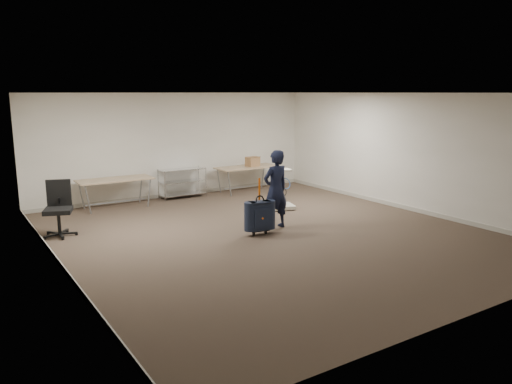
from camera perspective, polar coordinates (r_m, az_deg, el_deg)
ground at (r=10.12m, az=1.59°, el=-4.79°), size 9.00×9.00×0.00m
room_shell at (r=11.24m, az=-2.39°, el=-2.89°), size 8.00×9.00×9.00m
folding_table_left at (r=12.68m, az=-15.81°, el=1.22°), size 1.80×0.75×0.73m
folding_table_right at (r=14.23m, az=-1.04°, el=2.72°), size 1.80×0.75×0.73m
wire_shelf at (r=13.61m, az=-8.42°, el=1.19°), size 1.22×0.47×0.80m
person at (r=10.38m, az=2.25°, el=0.30°), size 0.63×0.44×1.65m
suitcase at (r=9.94m, az=0.43°, el=-2.74°), size 0.45×0.30×1.15m
office_chair at (r=10.66m, az=-21.57°, el=-2.92°), size 0.67×0.68×1.10m
equipment_cart at (r=12.20m, az=3.03°, el=-0.75°), size 0.67×0.67×0.98m
cardboard_box at (r=14.28m, az=-0.39°, el=3.51°), size 0.39×0.32×0.27m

